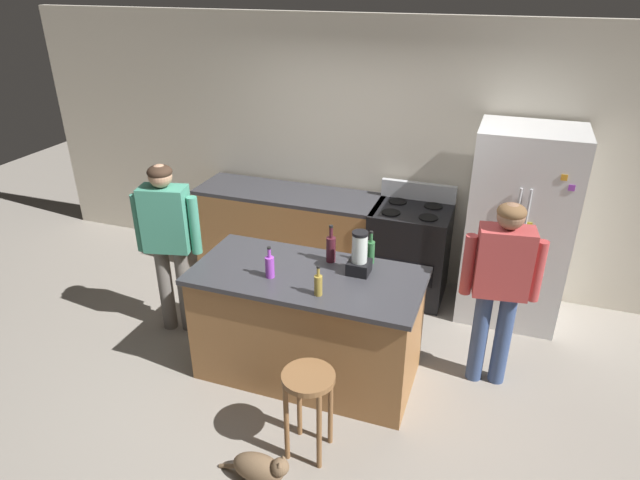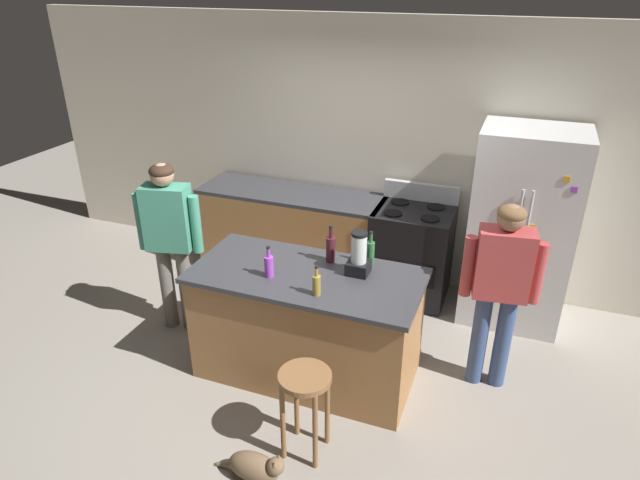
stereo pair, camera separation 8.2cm
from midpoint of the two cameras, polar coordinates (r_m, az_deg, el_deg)
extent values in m
plane|color=gray|center=(4.78, -0.81, -13.46)|extent=(14.00, 14.00, 0.00)
cube|color=beige|center=(5.80, 6.30, 8.96)|extent=(8.00, 0.10, 2.70)
cube|color=#9E6B3D|center=(4.51, -0.85, -8.99)|extent=(1.74, 0.80, 0.91)
cube|color=#333338|center=(4.25, -0.89, -3.73)|extent=(1.80, 0.86, 0.04)
cube|color=#9E6B3D|center=(6.01, -2.49, 0.59)|extent=(2.00, 0.64, 0.91)
cube|color=#333338|center=(5.82, -2.59, 4.82)|extent=(2.00, 0.64, 0.04)
cube|color=silver|center=(5.36, 20.55, 1.09)|extent=(0.90, 0.70, 1.86)
cylinder|color=#B7BABF|center=(4.98, 20.09, 0.44)|extent=(0.02, 0.02, 0.84)
cylinder|color=#B7BABF|center=(4.98, 21.00, 0.30)|extent=(0.02, 0.02, 0.84)
cube|color=purple|center=(4.93, 19.72, 2.44)|extent=(0.05, 0.01, 0.05)
cube|color=orange|center=(4.82, 24.71, 5.75)|extent=(0.05, 0.01, 0.05)
cube|color=purple|center=(4.85, 25.36, 4.74)|extent=(0.05, 0.01, 0.05)
cube|color=yellow|center=(4.96, 21.55, 1.28)|extent=(0.05, 0.01, 0.05)
cube|color=black|center=(5.63, 9.87, -1.43)|extent=(0.76, 0.64, 0.95)
cube|color=black|center=(5.37, 9.11, -3.39)|extent=(0.60, 0.01, 0.24)
cube|color=#B7BABF|center=(5.66, 10.91, 4.93)|extent=(0.76, 0.06, 0.18)
cylinder|color=black|center=(5.33, 8.03, 2.78)|extent=(0.18, 0.18, 0.01)
cylinder|color=black|center=(5.27, 11.84, 2.19)|extent=(0.18, 0.18, 0.01)
cylinder|color=black|center=(5.60, 8.76, 3.92)|extent=(0.18, 0.18, 0.01)
cylinder|color=black|center=(5.54, 12.39, 3.37)|extent=(0.18, 0.18, 0.01)
cylinder|color=#66605B|center=(5.29, -15.12, -4.73)|extent=(0.16, 0.16, 0.83)
cylinder|color=#66605B|center=(5.22, -13.28, -4.90)|extent=(0.16, 0.16, 0.83)
cube|color=#3F8C72|center=(4.94, -15.10, 2.26)|extent=(0.44, 0.31, 0.58)
cylinder|color=#3F8C72|center=(5.05, -17.66, 1.86)|extent=(0.11, 0.11, 0.53)
cylinder|color=#3F8C72|center=(4.87, -12.30, 1.59)|extent=(0.11, 0.11, 0.53)
sphere|color=tan|center=(4.80, -15.64, 6.54)|extent=(0.24, 0.24, 0.20)
ellipsoid|color=#332319|center=(4.79, -15.69, 6.93)|extent=(0.25, 0.25, 0.12)
cylinder|color=#384C7A|center=(4.66, 18.93, -9.91)|extent=(0.15, 0.15, 0.83)
cylinder|color=#384C7A|center=(4.64, 16.70, -9.74)|extent=(0.15, 0.15, 0.83)
cube|color=#B23F3F|center=(4.30, 19.06, -2.36)|extent=(0.43, 0.27, 0.55)
cylinder|color=#B23F3F|center=(4.36, 22.21, -3.24)|extent=(0.10, 0.10, 0.49)
cylinder|color=#B23F3F|center=(4.30, 15.66, -2.64)|extent=(0.10, 0.10, 0.49)
sphere|color=#8C664C|center=(4.14, 19.80, 2.19)|extent=(0.23, 0.23, 0.20)
ellipsoid|color=brown|center=(4.13, 19.87, 2.63)|extent=(0.24, 0.24, 0.12)
cylinder|color=brown|center=(3.72, -0.93, -14.06)|extent=(0.36, 0.36, 0.04)
cylinder|color=brown|center=(3.90, -3.25, -18.45)|extent=(0.04, 0.04, 0.63)
cylinder|color=brown|center=(3.84, 0.14, -19.35)|extent=(0.04, 0.04, 0.63)
cylinder|color=brown|center=(4.05, -1.86, -16.29)|extent=(0.04, 0.04, 0.63)
cylinder|color=brown|center=(3.99, 1.38, -17.10)|extent=(0.04, 0.04, 0.63)
ellipsoid|color=brown|center=(3.95, -6.23, -22.39)|extent=(0.36, 0.18, 0.20)
sphere|color=brown|center=(3.85, -3.98, -22.41)|extent=(0.12, 0.12, 0.12)
cone|color=brown|center=(3.78, -4.07, -22.17)|extent=(0.04, 0.04, 0.03)
cone|color=brown|center=(3.82, -3.66, -21.55)|extent=(0.04, 0.04, 0.03)
cylinder|color=brown|center=(4.07, -8.91, -22.07)|extent=(0.20, 0.03, 0.10)
cube|color=black|center=(4.23, 4.56, -2.86)|extent=(0.17, 0.17, 0.10)
cylinder|color=silver|center=(4.16, 4.64, -0.90)|extent=(0.12, 0.12, 0.22)
cylinder|color=black|center=(4.10, 4.70, 0.64)|extent=(0.12, 0.12, 0.02)
cylinder|color=olive|center=(3.94, 0.24, -4.75)|extent=(0.06, 0.06, 0.15)
cylinder|color=olive|center=(3.88, 0.24, -3.35)|extent=(0.02, 0.02, 0.07)
cylinder|color=black|center=(3.86, 0.24, -2.82)|extent=(0.03, 0.03, 0.02)
cylinder|color=purple|center=(4.17, -4.76, -2.78)|extent=(0.07, 0.07, 0.17)
cylinder|color=purple|center=(4.12, -4.82, -1.32)|extent=(0.03, 0.03, 0.07)
cylinder|color=black|center=(4.10, -4.84, -0.78)|extent=(0.03, 0.03, 0.02)
cylinder|color=#471923|center=(4.37, 1.66, -1.01)|extent=(0.08, 0.08, 0.21)
cylinder|color=#471923|center=(4.30, 1.68, 0.77)|extent=(0.03, 0.03, 0.09)
cylinder|color=black|center=(4.28, 1.69, 1.41)|extent=(0.03, 0.03, 0.02)
cylinder|color=#2D6638|center=(4.37, 5.79, -1.34)|extent=(0.07, 0.07, 0.18)
cylinder|color=#2D6638|center=(4.31, 5.87, 0.20)|extent=(0.03, 0.03, 0.08)
cylinder|color=black|center=(4.29, 5.90, 0.76)|extent=(0.03, 0.03, 0.02)
camera|label=1|loc=(0.04, -89.47, 0.26)|focal=30.79mm
camera|label=2|loc=(0.04, 90.53, -0.26)|focal=30.79mm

